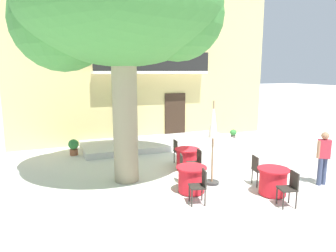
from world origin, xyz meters
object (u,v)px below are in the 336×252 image
Objects in this scene: cafe_chair_near_tree_0 at (178,150)px; pedestrian_near_entrance at (323,155)px; cafe_chair_front_1 at (258,168)px; plane_tree at (119,10)px; ground_planter_left at (74,146)px; cafe_chair_near_tree_1 at (196,161)px; ground_planter_right at (233,134)px; cafe_chair_middle_0 at (185,167)px; cafe_table_front at (273,181)px; cafe_chair_middle_1 at (200,184)px; cafe_chair_front_0 at (290,186)px; cafe_table_middle at (191,179)px; cafe_umbrella at (213,130)px; cafe_table_near_tree at (187,159)px.

cafe_chair_near_tree_0 is 4.77m from pedestrian_near_entrance.
cafe_chair_front_1 is 1.99m from pedestrian_near_entrance.
plane_tree is 6.11m from ground_planter_left.
cafe_chair_near_tree_1 reaches higher than ground_planter_right.
cafe_chair_middle_0 is 2.56m from cafe_table_front.
cafe_chair_middle_1 and cafe_chair_front_0 have the same top height.
ground_planter_left is at bearing 117.67° from cafe_table_middle.
ground_planter_right is (4.74, 4.56, -0.23)m from cafe_chair_middle_0.
ground_planter_right is at bearing 50.93° from cafe_umbrella.
cafe_chair_front_0 is 1.68× the size of ground_planter_right.
cafe_chair_middle_0 is 1.51m from cafe_chair_middle_1.
cafe_table_front is (1.33, -2.08, -0.14)m from cafe_chair_near_tree_1.
cafe_table_front is at bearing -95.33° from cafe_chair_front_1.
cafe_umbrella reaches higher than cafe_table_front.
cafe_chair_front_1 reaches higher than ground_planter_left.
cafe_chair_front_1 is at bearing -25.89° from cafe_chair_middle_0.
cafe_table_middle is 2.25m from cafe_table_front.
cafe_table_near_tree is 0.77m from cafe_chair_near_tree_1.
cafe_chair_near_tree_1 is at bearing 136.58° from cafe_chair_front_1.
pedestrian_near_entrance is (1.83, -0.67, 0.39)m from cafe_chair_front_1.
cafe_table_front is at bearing -177.56° from pedestrian_near_entrance.
cafe_table_near_tree and cafe_table_front have the same top height.
cafe_umbrella is 4.72× the size of ground_planter_right.
ground_planter_right is at bearing 47.44° from cafe_table_middle.
plane_tree is 13.05× the size of ground_planter_right.
cafe_table_near_tree is 2.75m from cafe_chair_middle_1.
ground_planter_left is 1.22× the size of ground_planter_right.
cafe_chair_middle_0 and cafe_chair_front_0 have the same top height.
cafe_chair_front_1 is (0.07, 0.75, 0.14)m from cafe_table_front.
plane_tree is 8.17× the size of cafe_table_near_tree.
cafe_umbrella reaches higher than cafe_chair_middle_0.
plane_tree is 2.77× the size of cafe_umbrella.
pedestrian_near_entrance is at bearing -98.60° from ground_planter_right.
cafe_chair_near_tree_1 is 1.05× the size of cafe_table_front.
cafe_chair_middle_0 and cafe_chair_front_1 have the same top height.
pedestrian_near_entrance is at bearing -23.17° from cafe_chair_middle_0.
plane_tree reaches higher than cafe_chair_front_1.
cafe_umbrella is (2.44, -1.29, -3.47)m from plane_tree.
cafe_table_near_tree is 0.34× the size of cafe_umbrella.
cafe_table_near_tree is 0.95× the size of cafe_chair_front_0.
cafe_umbrella reaches higher than cafe_chair_near_tree_0.
cafe_table_front reaches higher than ground_planter_left.
cafe_chair_near_tree_1 is 1.00× the size of cafe_chair_front_0.
ground_planter_right is 0.33× the size of pedestrian_near_entrance.
ground_planter_left is 7.65m from ground_planter_right.
cafe_table_front is at bearing -41.89° from cafe_chair_middle_0.
cafe_table_near_tree reaches higher than ground_planter_left.
cafe_chair_near_tree_0 is at bearing 94.15° from cafe_umbrella.
ground_planter_left is (-4.88, 5.52, -0.16)m from cafe_chair_front_1.
ground_planter_right is at bearing 45.13° from cafe_chair_near_tree_1.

